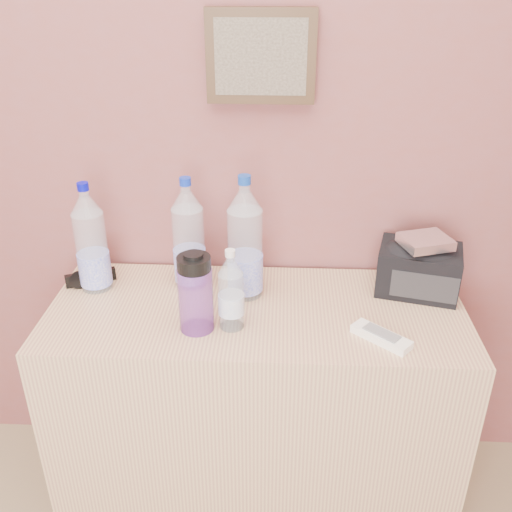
% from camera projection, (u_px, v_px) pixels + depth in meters
% --- Properties ---
extents(picture_frame, '(0.30, 0.03, 0.25)m').
position_uv_depth(picture_frame, '(261.00, 57.00, 1.55)').
color(picture_frame, '#382311').
rests_on(picture_frame, room_shell).
extents(dresser, '(1.19, 0.50, 0.75)m').
position_uv_depth(dresser, '(256.00, 408.00, 1.80)').
color(dresser, '#A27953').
rests_on(dresser, ground).
extents(pet_large_a, '(0.09, 0.09, 0.34)m').
position_uv_depth(pet_large_a, '(91.00, 243.00, 1.67)').
color(pet_large_a, silver).
rests_on(pet_large_a, dresser).
extents(pet_large_b, '(0.09, 0.09, 0.34)m').
position_uv_depth(pet_large_b, '(189.00, 239.00, 1.69)').
color(pet_large_b, silver).
rests_on(pet_large_b, dresser).
extents(pet_large_c, '(0.10, 0.10, 0.37)m').
position_uv_depth(pet_large_c, '(245.00, 244.00, 1.63)').
color(pet_large_c, '#CEE8FE').
rests_on(pet_large_c, dresser).
extents(pet_small, '(0.07, 0.07, 0.23)m').
position_uv_depth(pet_small, '(231.00, 294.00, 1.51)').
color(pet_small, silver).
rests_on(pet_small, dresser).
extents(nalgene_bottle, '(0.09, 0.09, 0.23)m').
position_uv_depth(nalgene_bottle, '(195.00, 293.00, 1.49)').
color(nalgene_bottle, purple).
rests_on(nalgene_bottle, dresser).
extents(sunglasses, '(0.16, 0.12, 0.04)m').
position_uv_depth(sunglasses, '(91.00, 277.00, 1.75)').
color(sunglasses, black).
rests_on(sunglasses, dresser).
extents(ac_remote, '(0.16, 0.15, 0.02)m').
position_uv_depth(ac_remote, '(381.00, 337.00, 1.49)').
color(ac_remote, white).
rests_on(ac_remote, dresser).
extents(toiletry_bag, '(0.27, 0.22, 0.16)m').
position_uv_depth(toiletry_bag, '(419.00, 267.00, 1.69)').
color(toiletry_bag, black).
rests_on(toiletry_bag, dresser).
extents(foil_packet, '(0.16, 0.15, 0.03)m').
position_uv_depth(foil_packet, '(425.00, 242.00, 1.63)').
color(foil_packet, silver).
rests_on(foil_packet, toiletry_bag).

